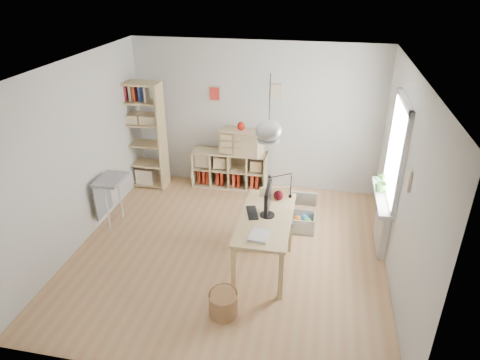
% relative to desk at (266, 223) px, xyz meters
% --- Properties ---
extents(ground, '(4.50, 4.50, 0.00)m').
position_rel_desk_xyz_m(ground, '(-0.55, 0.15, -0.66)').
color(ground, tan).
rests_on(ground, ground).
extents(room_shell, '(4.50, 4.50, 4.50)m').
position_rel_desk_xyz_m(room_shell, '(-0.00, 0.00, 1.34)').
color(room_shell, silver).
rests_on(room_shell, ground).
extents(window_unit, '(0.07, 1.16, 1.46)m').
position_rel_desk_xyz_m(window_unit, '(1.68, 0.75, 0.89)').
color(window_unit, white).
rests_on(window_unit, ground).
extents(radiator, '(0.10, 0.80, 0.80)m').
position_rel_desk_xyz_m(radiator, '(1.64, 0.75, -0.26)').
color(radiator, silver).
rests_on(radiator, ground).
extents(windowsill, '(0.22, 1.20, 0.06)m').
position_rel_desk_xyz_m(windowsill, '(1.59, 0.75, 0.17)').
color(windowsill, silver).
rests_on(windowsill, radiator).
extents(desk, '(0.70, 1.50, 0.75)m').
position_rel_desk_xyz_m(desk, '(0.00, 0.00, 0.00)').
color(desk, '#D7B77C').
rests_on(desk, ground).
extents(cube_shelf, '(1.40, 0.38, 0.72)m').
position_rel_desk_xyz_m(cube_shelf, '(-1.02, 2.23, -0.36)').
color(cube_shelf, tan).
rests_on(cube_shelf, ground).
extents(tall_bookshelf, '(0.80, 0.38, 2.00)m').
position_rel_desk_xyz_m(tall_bookshelf, '(-2.59, 1.95, 0.43)').
color(tall_bookshelf, '#D7B77C').
rests_on(tall_bookshelf, ground).
extents(side_table, '(0.40, 0.55, 0.85)m').
position_rel_desk_xyz_m(side_table, '(-2.59, 0.50, 0.01)').
color(side_table, gray).
rests_on(side_table, ground).
extents(chair, '(0.55, 0.55, 0.89)m').
position_rel_desk_xyz_m(chair, '(0.07, 0.50, -0.15)').
color(chair, gray).
rests_on(chair, ground).
extents(wicker_basket, '(0.35, 0.35, 0.48)m').
position_rel_desk_xyz_m(wicker_basket, '(-0.34, -1.11, -0.50)').
color(wicker_basket, '#A37049').
rests_on(wicker_basket, ground).
extents(storage_chest, '(0.53, 0.59, 0.55)m').
position_rel_desk_xyz_m(storage_chest, '(0.41, 1.01, -0.48)').
color(storage_chest, '#B7B7B2').
rests_on(storage_chest, ground).
extents(monitor, '(0.20, 0.51, 0.44)m').
position_rel_desk_xyz_m(monitor, '(0.01, 0.05, 0.34)').
color(monitor, black).
rests_on(monitor, desk).
extents(keyboard, '(0.23, 0.38, 0.02)m').
position_rel_desk_xyz_m(keyboard, '(-0.20, 0.07, 0.10)').
color(keyboard, black).
rests_on(keyboard, desk).
extents(task_lamp, '(0.36, 0.13, 0.38)m').
position_rel_desk_xyz_m(task_lamp, '(0.09, 0.58, 0.35)').
color(task_lamp, black).
rests_on(task_lamp, desk).
extents(yarn_ball, '(0.14, 0.14, 0.14)m').
position_rel_desk_xyz_m(yarn_ball, '(0.11, 0.51, 0.17)').
color(yarn_ball, '#43090C').
rests_on(yarn_ball, desk).
extents(paper_tray, '(0.26, 0.31, 0.03)m').
position_rel_desk_xyz_m(paper_tray, '(-0.02, -0.47, 0.11)').
color(paper_tray, silver).
rests_on(paper_tray, desk).
extents(drawer_chest, '(0.82, 0.50, 0.44)m').
position_rel_desk_xyz_m(drawer_chest, '(-0.77, 2.19, 0.28)').
color(drawer_chest, tan).
rests_on(drawer_chest, cube_shelf).
extents(red_vase, '(0.13, 0.13, 0.16)m').
position_rel_desk_xyz_m(red_vase, '(-0.78, 2.19, 0.58)').
color(red_vase, '#9D160D').
rests_on(red_vase, drawer_chest).
extents(potted_plant, '(0.33, 0.31, 0.31)m').
position_rel_desk_xyz_m(potted_plant, '(1.57, 0.87, 0.36)').
color(potted_plant, '#386A27').
rests_on(potted_plant, windowsill).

